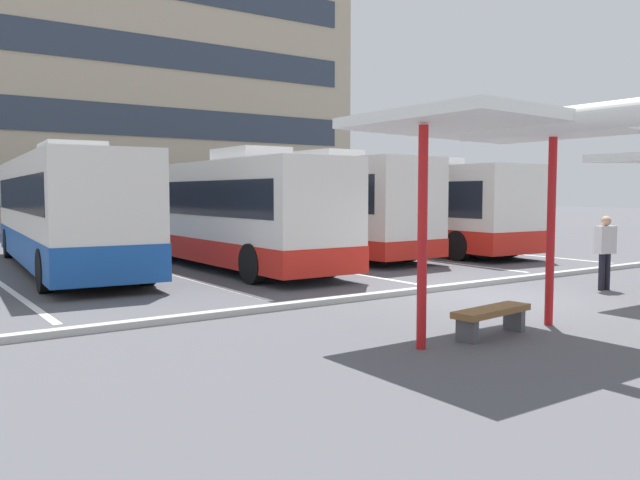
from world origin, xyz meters
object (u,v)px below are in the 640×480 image
coach_bus_1 (231,214)px  coach_bus_2 (303,206)px  coach_bus_3 (402,208)px  waiting_passenger_0 (605,247)px  waiting_shelter_0 (508,130)px  coach_bus_0 (64,213)px  bench_0 (492,315)px

coach_bus_1 → coach_bus_2: size_ratio=0.85×
coach_bus_3 → waiting_passenger_0: bearing=-107.8°
coach_bus_1 → waiting_passenger_0: 10.23m
coach_bus_3 → waiting_shelter_0: coach_bus_3 is taller
coach_bus_0 → waiting_passenger_0: size_ratio=7.26×
coach_bus_2 → coach_bus_3: bearing=-8.3°
coach_bus_0 → coach_bus_1: (4.16, -2.43, -0.03)m
coach_bus_1 → waiting_shelter_0: (-0.87, -10.86, 1.57)m
bench_0 → waiting_passenger_0: bearing=16.4°
coach_bus_2 → waiting_shelter_0: coach_bus_2 is taller
coach_bus_1 → bench_0: coach_bus_1 is taller
coach_bus_2 → waiting_passenger_0: bearing=-85.8°
coach_bus_2 → coach_bus_3: (4.29, -0.63, -0.12)m
coach_bus_2 → waiting_shelter_0: bearing=-110.8°
waiting_shelter_0 → coach_bus_2: bearing=69.2°
coach_bus_2 → coach_bus_3: 4.34m
waiting_shelter_0 → waiting_passenger_0: (5.90, 1.98, -2.19)m
coach_bus_3 → waiting_passenger_0: 11.31m
coach_bus_2 → waiting_passenger_0: size_ratio=6.92×
coach_bus_2 → bench_0: 14.13m
coach_bus_0 → coach_bus_1: size_ratio=1.23×
coach_bus_0 → bench_0: (3.29, -13.05, -1.31)m
coach_bus_0 → coach_bus_2: size_ratio=1.05×
waiting_shelter_0 → coach_bus_0: bearing=103.9°
coach_bus_1 → waiting_passenger_0: bearing=-60.5°
coach_bus_2 → coach_bus_3: size_ratio=0.96×
bench_0 → coach_bus_3: bearing=53.1°
coach_bus_1 → coach_bus_2: bearing=30.6°
coach_bus_2 → waiting_shelter_0: (-5.07, -13.35, 1.44)m
bench_0 → waiting_passenger_0: (5.90, 1.73, 0.66)m
bench_0 → coach_bus_1: bearing=85.3°
coach_bus_0 → coach_bus_3: 12.66m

